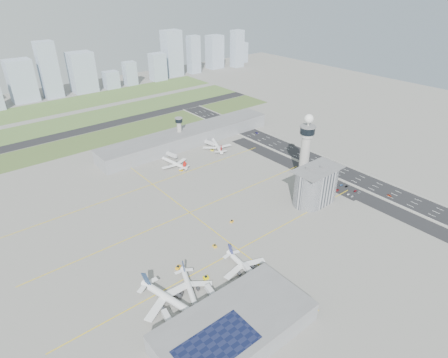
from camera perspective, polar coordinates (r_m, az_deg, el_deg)
ground at (r=306.10m, az=4.16°, el=-4.91°), size 1000.00×1000.00×0.00m
grass_strip_0 at (r=468.86m, az=-16.92°, el=6.33°), size 480.00×50.00×0.08m
grass_strip_1 at (r=535.37m, az=-20.23°, el=8.55°), size 480.00×60.00×0.08m
grass_strip_2 at (r=608.49m, az=-22.98°, el=10.36°), size 480.00×70.00×0.08m
runway at (r=501.36m, az=-18.66°, el=7.50°), size 480.00×22.00×0.10m
highway at (r=384.44m, az=16.82°, el=1.32°), size 28.00×500.00×0.10m
barrier_left at (r=373.64m, az=15.58°, el=0.78°), size 0.60×500.00×1.20m
barrier_right at (r=394.97m, az=18.01°, el=1.97°), size 0.60×500.00×1.20m
landside_road at (r=360.87m, az=15.79°, el=-0.40°), size 18.00×260.00×0.08m
parking_lot at (r=353.77m, az=17.14°, el=-1.23°), size 20.00×44.00×0.10m
taxiway_line_h_0 at (r=266.47m, az=2.22°, el=-10.72°), size 260.00×0.60×0.01m
taxiway_line_h_1 at (r=304.86m, az=-5.26°, el=-5.12°), size 260.00×0.60×0.01m
taxiway_line_h_2 at (r=349.38m, az=-10.85°, el=-0.79°), size 260.00×0.60×0.01m
taxiway_line_v at (r=304.86m, az=-5.26°, el=-5.12°), size 0.60×260.00×0.01m
control_tower at (r=341.79m, az=12.35°, el=4.94°), size 14.00×14.00×64.50m
secondary_tower at (r=420.20m, az=-6.82°, el=7.57°), size 8.60×8.60×31.90m
admin_building at (r=319.97m, az=13.80°, el=-0.92°), size 42.00×24.00×33.50m
terminal_pier at (r=427.67m, az=-5.47°, el=6.46°), size 210.00×32.00×15.80m
near_terminal at (r=211.55m, az=1.69°, el=-21.63°), size 84.00×42.00×13.00m
airplane_near_a at (r=228.42m, az=-8.30°, el=-17.22°), size 47.44×52.24×12.41m
airplane_near_b at (r=235.20m, az=-5.34°, el=-15.76°), size 40.26×43.28×9.79m
airplane_near_c at (r=246.86m, az=3.26°, el=-12.96°), size 34.86×39.98×10.49m
airplane_far_a at (r=377.73m, az=-7.63°, el=2.72°), size 35.46×40.05×10.10m
airplane_far_b at (r=413.05m, az=-1.07°, el=5.38°), size 45.35×48.27×10.74m
jet_bridge_near_0 at (r=216.24m, az=-7.69°, el=-21.96°), size 5.39×14.31×5.70m
jet_bridge_near_1 at (r=227.03m, az=-0.95°, el=-18.42°), size 5.39×14.31×5.70m
jet_bridge_near_2 at (r=241.10m, az=4.84°, el=-15.05°), size 5.39×14.31×5.70m
jet_bridge_far_0 at (r=398.90m, az=-8.64°, el=3.76°), size 5.39×14.31×5.70m
jet_bridge_far_1 at (r=423.79m, az=-2.86°, el=5.60°), size 5.39×14.31×5.70m
tug_0 at (r=252.97m, az=-7.00°, el=-13.21°), size 4.35×3.91×2.10m
tug_1 at (r=244.65m, az=-2.77°, el=-14.76°), size 3.89×3.11×1.99m
tug_2 at (r=268.16m, az=-1.43°, el=-10.15°), size 2.66×3.49×1.85m
tug_3 at (r=292.27m, az=1.19°, el=-6.45°), size 3.43×2.92×1.68m
tug_4 at (r=368.96m, az=-6.56°, el=1.43°), size 3.52×4.20×2.09m
tug_5 at (r=409.00m, az=-1.82°, el=4.43°), size 3.23×3.57×1.72m
car_lot_0 at (r=342.10m, az=18.97°, el=-2.53°), size 3.46×1.77×1.13m
car_lot_1 at (r=344.42m, az=18.45°, el=-2.21°), size 3.50×1.41×1.13m
car_lot_2 at (r=347.83m, az=16.88°, el=-1.62°), size 4.65×2.41×1.25m
car_lot_3 at (r=351.76m, az=16.19°, el=-1.15°), size 4.17×1.76×1.20m
car_lot_4 at (r=354.70m, az=15.29°, el=-0.75°), size 3.88×1.86×1.28m
car_lot_5 at (r=358.00m, az=14.22°, el=-0.32°), size 3.55×1.39×1.15m
car_lot_6 at (r=350.43m, az=19.88°, el=-1.91°), size 4.54×2.28×1.23m
car_lot_7 at (r=351.56m, az=19.37°, el=-1.71°), size 4.21×2.27×1.16m
car_lot_8 at (r=356.53m, az=18.15°, el=-1.04°), size 3.80×1.77×1.26m
car_lot_9 at (r=357.16m, az=17.47°, el=-0.87°), size 3.80×1.38×1.25m
car_lot_10 at (r=363.08m, az=16.15°, el=-0.15°), size 5.02×2.95×1.31m
car_lot_11 at (r=366.23m, az=15.27°, el=0.22°), size 3.91×1.60×1.13m
car_hw_0 at (r=355.14m, az=23.89°, el=-2.31°), size 1.96×3.91×1.28m
car_hw_1 at (r=404.53m, az=12.56°, el=3.38°), size 1.30×3.49×1.14m
car_hw_2 at (r=457.71m, az=5.02°, el=7.02°), size 2.36×4.25×1.12m
car_hw_4 at (r=490.51m, az=-0.98°, el=8.65°), size 1.60×3.89×1.32m
skyline_bldg_7 at (r=645.92m, az=-28.49°, el=13.02°), size 35.76×28.61×61.22m
skyline_bldg_8 at (r=647.11m, az=-25.15°, el=14.81°), size 26.33×21.06×83.39m
skyline_bldg_9 at (r=663.87m, az=-20.81°, el=14.97°), size 36.96×29.57×62.11m
skyline_bldg_10 at (r=674.51m, az=-16.81°, el=14.27°), size 23.01×18.41×27.75m
skyline_bldg_11 at (r=686.76m, az=-14.13°, el=15.34°), size 20.22×16.18×38.97m
skyline_bldg_12 at (r=708.32m, az=-10.06°, el=16.47°), size 26.14×20.92×46.89m
skyline_bldg_13 at (r=734.67m, az=-7.91°, el=18.43°), size 32.26×25.81×81.20m
skyline_bldg_14 at (r=753.51m, az=-4.65°, el=18.37°), size 21.59×17.28×68.75m
skyline_bldg_15 at (r=795.12m, az=-1.43°, el=18.80°), size 30.25×24.20×63.40m
skyline_bldg_16 at (r=806.29m, az=2.01°, el=19.22°), size 23.04×18.43×71.56m
skyline_bldg_17 at (r=852.92m, az=2.68°, el=18.70°), size 22.64×18.11×41.06m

